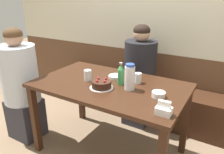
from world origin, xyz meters
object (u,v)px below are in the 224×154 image
at_px(glass_water_tall, 128,73).
at_px(bowl_soup_white, 158,94).
at_px(person_teal_shirt, 140,77).
at_px(glass_shot_small, 138,78).
at_px(soju_bottle, 121,74).
at_px(water_pitcher, 130,77).
at_px(bench_seat, 142,100).
at_px(napkin_holder, 164,110).
at_px(birthday_cake, 102,84).
at_px(bowl_rice_small, 116,77).
at_px(glass_tumbler_short, 88,75).
at_px(person_pale_blue_shirt, 21,86).

bearing_deg(glass_water_tall, bowl_soup_white, -33.05).
distance_m(glass_water_tall, person_teal_shirt, 0.49).
bearing_deg(glass_shot_small, bowl_soup_white, -35.23).
bearing_deg(glass_shot_small, soju_bottle, -137.69).
bearing_deg(person_teal_shirt, glass_shot_small, 21.79).
bearing_deg(soju_bottle, water_pitcher, -26.48).
bearing_deg(bench_seat, napkin_holder, -61.20).
xyz_separation_m(birthday_cake, bowl_rice_small, (-0.02, 0.28, -0.02)).
bearing_deg(glass_shot_small, napkin_holder, -48.11).
relative_size(bench_seat, water_pitcher, 11.24).
bearing_deg(bowl_soup_white, napkin_holder, -63.32).
bearing_deg(glass_tumbler_short, bowl_rice_small, 43.52).
relative_size(bowl_soup_white, bowl_rice_small, 0.79).
relative_size(bowl_rice_small, person_pale_blue_shirt, 0.11).
height_order(soju_bottle, bowl_rice_small, soju_bottle).
bearing_deg(glass_water_tall, soju_bottle, -84.37).
distance_m(napkin_holder, glass_water_tall, 0.75).
relative_size(bench_seat, birthday_cake, 12.31).
bearing_deg(soju_bottle, bowl_soup_white, -11.03).
distance_m(bench_seat, soju_bottle, 1.02).
bearing_deg(birthday_cake, bowl_rice_small, 93.26).
distance_m(bench_seat, bowl_soup_white, 1.14).
height_order(birthday_cake, water_pitcher, water_pitcher).
distance_m(napkin_holder, person_teal_shirt, 1.16).
bearing_deg(bench_seat, bowl_soup_white, -60.61).
xyz_separation_m(soju_bottle, bowl_rice_small, (-0.12, 0.11, -0.09)).
bearing_deg(water_pitcher, glass_tumbler_short, -177.87).
xyz_separation_m(water_pitcher, glass_water_tall, (-0.14, 0.25, -0.07)).
bearing_deg(glass_shot_small, bench_seat, 107.94).
bearing_deg(person_pale_blue_shirt, person_teal_shirt, 43.83).
relative_size(glass_shot_small, person_teal_shirt, 0.08).
xyz_separation_m(birthday_cake, bowl_soup_white, (0.50, 0.09, -0.01)).
distance_m(bench_seat, napkin_holder, 1.39).
bearing_deg(bowl_rice_small, glass_shot_small, -0.24).
height_order(birthday_cake, glass_water_tall, birthday_cake).
bearing_deg(person_pale_blue_shirt, glass_shot_small, 19.01).
bearing_deg(soju_bottle, birthday_cake, -122.85).
xyz_separation_m(water_pitcher, bowl_soup_white, (0.27, -0.02, -0.09)).
bearing_deg(person_teal_shirt, bench_seat, -176.95).
relative_size(bowl_soup_white, person_teal_shirt, 0.09).
bearing_deg(bowl_rice_small, soju_bottle, -43.37).
relative_size(napkin_holder, glass_water_tall, 1.26).
height_order(bowl_soup_white, bowl_rice_small, bowl_soup_white).
xyz_separation_m(water_pitcher, bowl_rice_small, (-0.24, 0.17, -0.10)).
height_order(bench_seat, person_pale_blue_shirt, person_pale_blue_shirt).
bearing_deg(bowl_rice_small, water_pitcher, -35.83).
bearing_deg(glass_water_tall, person_teal_shirt, 98.55).
bearing_deg(glass_water_tall, napkin_holder, -43.93).
distance_m(birthday_cake, glass_shot_small, 0.36).
distance_m(water_pitcher, soju_bottle, 0.14).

